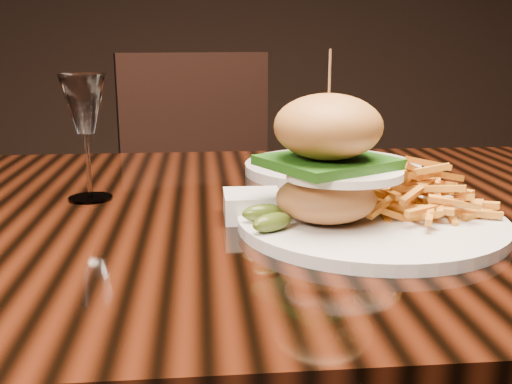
{
  "coord_description": "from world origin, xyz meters",
  "views": [
    {
      "loc": [
        -0.11,
        -0.84,
        0.98
      ],
      "look_at": [
        -0.05,
        -0.15,
        0.81
      ],
      "focal_mm": 42.0,
      "sensor_mm": 36.0,
      "label": 1
    }
  ],
  "objects": [
    {
      "name": "burger_plate",
      "position": [
        0.09,
        -0.12,
        0.81
      ],
      "size": [
        0.34,
        0.34,
        0.22
      ],
      "rotation": [
        0.0,
        0.0,
        0.28
      ],
      "color": "silver",
      "rests_on": "dining_table"
    },
    {
      "name": "chair_far",
      "position": [
        -0.1,
        0.89,
        0.54
      ],
      "size": [
        0.56,
        0.56,
        0.95
      ],
      "rotation": [
        0.0,
        0.0,
        0.24
      ],
      "color": "black",
      "rests_on": "ground"
    },
    {
      "name": "wine_glass",
      "position": [
        -0.28,
        0.06,
        0.89
      ],
      "size": [
        0.07,
        0.07,
        0.19
      ],
      "color": "white",
      "rests_on": "dining_table"
    },
    {
      "name": "far_dish",
      "position": [
        0.12,
        0.21,
        0.77
      ],
      "size": [
        0.32,
        0.32,
        0.1
      ],
      "rotation": [
        0.0,
        0.0,
        0.12
      ],
      "color": "silver",
      "rests_on": "dining_table"
    },
    {
      "name": "dining_table",
      "position": [
        0.0,
        0.0,
        0.67
      ],
      "size": [
        1.6,
        0.9,
        0.75
      ],
      "color": "black",
      "rests_on": "ground"
    },
    {
      "name": "ramekin",
      "position": [
        -0.05,
        -0.06,
        0.77
      ],
      "size": [
        0.08,
        0.08,
        0.04
      ],
      "primitive_type": "cube",
      "rotation": [
        0.0,
        0.0,
        -0.08
      ],
      "color": "silver",
      "rests_on": "dining_table"
    },
    {
      "name": "side_saucer",
      "position": [
        0.14,
        -0.05,
        0.76
      ],
      "size": [
        0.16,
        0.16,
        0.02
      ],
      "rotation": [
        0.0,
        0.0,
        0.08
      ],
      "color": "silver",
      "rests_on": "dining_table"
    }
  ]
}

